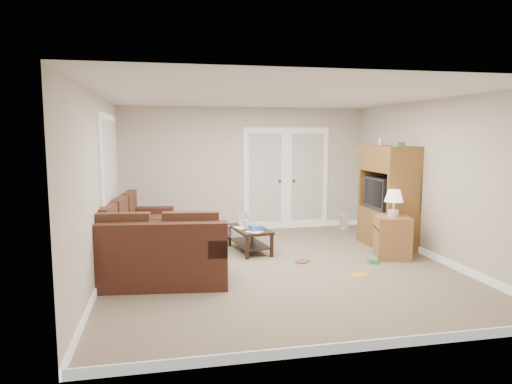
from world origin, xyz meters
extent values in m
plane|color=gray|center=(0.00, 0.00, 0.00)|extent=(5.50, 5.50, 0.00)
cube|color=white|center=(0.00, 0.00, 2.50)|extent=(5.00, 5.50, 0.02)
cube|color=beige|center=(-2.50, 0.00, 1.25)|extent=(0.02, 5.50, 2.50)
cube|color=beige|center=(2.50, 0.00, 1.25)|extent=(0.02, 5.50, 2.50)
cube|color=beige|center=(0.00, 2.75, 1.25)|extent=(5.00, 0.02, 2.50)
cube|color=beige|center=(0.00, -2.75, 1.25)|extent=(5.00, 0.02, 2.50)
cube|color=white|center=(0.40, 2.72, 1.02)|extent=(0.90, 0.04, 2.13)
cube|color=white|center=(1.30, 2.72, 1.02)|extent=(0.90, 0.04, 2.13)
cube|color=white|center=(0.40, 2.69, 1.07)|extent=(0.68, 0.02, 1.80)
cube|color=white|center=(1.30, 2.69, 1.07)|extent=(0.68, 0.02, 1.80)
cube|color=white|center=(-2.47, 1.00, 1.55)|extent=(0.04, 1.92, 1.42)
cube|color=white|center=(-2.44, 1.00, 1.55)|extent=(0.02, 1.74, 1.24)
cube|color=#46251B|center=(-2.08, 0.84, 0.22)|extent=(1.19, 2.45, 0.43)
cube|color=#46251B|center=(-2.41, 0.88, 0.65)|extent=(0.52, 2.37, 0.44)
cube|color=#46251B|center=(-1.95, 1.89, 0.54)|extent=(0.95, 0.35, 0.23)
cube|color=#533221|center=(-1.99, 0.83, 0.49)|extent=(0.88, 2.32, 0.12)
cube|color=#46251B|center=(-1.76, -0.39, 0.22)|extent=(1.94, 1.13, 0.43)
cube|color=#46251B|center=(-1.79, -0.72, 0.65)|extent=(1.86, 0.46, 0.44)
cube|color=#46251B|center=(-0.96, -0.48, 0.54)|extent=(0.35, 0.95, 0.23)
cube|color=#533221|center=(-1.75, -0.30, 0.49)|extent=(1.81, 0.82, 0.12)
cube|color=black|center=(-0.96, -0.48, 0.67)|extent=(0.42, 0.85, 0.03)
cube|color=#AF1215|center=(-0.93, -0.26, 0.69)|extent=(0.34, 0.16, 0.02)
cube|color=black|center=(-0.25, 0.97, 0.38)|extent=(0.65, 1.06, 0.04)
cube|color=black|center=(-0.25, 0.97, 0.13)|extent=(0.56, 0.97, 0.03)
cylinder|color=silver|center=(-0.34, 0.91, 0.48)|extent=(0.08, 0.08, 0.14)
cylinder|color=#AF1215|center=(-0.34, 0.91, 0.61)|extent=(0.01, 0.01, 0.13)
cube|color=#3854B9|center=(-0.19, 0.70, 0.45)|extent=(0.21, 0.14, 0.08)
cube|color=white|center=(-0.24, 0.88, 0.41)|extent=(0.41, 0.58, 0.00)
cube|color=brown|center=(2.18, 0.85, 0.33)|extent=(0.64, 1.12, 0.66)
cube|color=brown|center=(2.18, 0.85, 1.54)|extent=(0.64, 1.12, 0.44)
cube|color=black|center=(2.16, 0.85, 0.94)|extent=(0.55, 0.68, 0.55)
cube|color=black|center=(1.89, 0.84, 0.96)|extent=(0.03, 0.57, 0.44)
cube|color=#459852|center=(2.19, 0.57, 1.79)|extent=(0.14, 0.20, 0.07)
cylinder|color=silver|center=(2.17, 1.18, 1.83)|extent=(0.08, 0.08, 0.13)
cube|color=#9E6B3A|center=(1.89, 0.12, 0.33)|extent=(0.64, 0.64, 0.67)
cylinder|color=silver|center=(1.89, 0.12, 0.72)|extent=(0.16, 0.16, 0.10)
cylinder|color=silver|center=(1.89, 0.12, 0.84)|extent=(0.03, 0.03, 0.14)
cone|color=white|center=(1.89, 0.12, 1.00)|extent=(0.29, 0.29, 0.19)
cube|color=silver|center=(2.00, 2.33, 0.17)|extent=(0.15, 0.13, 0.33)
cube|color=gold|center=(1.01, -0.62, 0.00)|extent=(0.30, 0.26, 0.01)
cube|color=#459852|center=(1.47, -0.10, 0.04)|extent=(0.18, 0.21, 0.07)
imported|color=brown|center=(0.36, 0.22, 0.01)|extent=(0.28, 0.29, 0.02)
camera|label=1|loc=(-1.64, -6.40, 1.96)|focal=32.00mm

